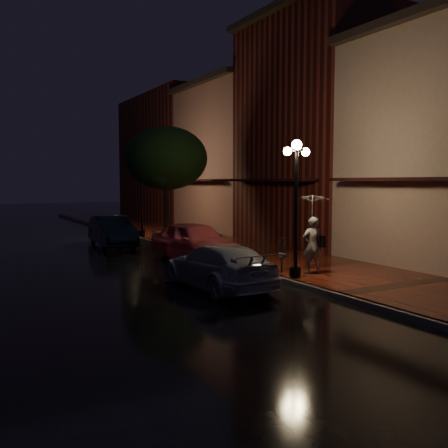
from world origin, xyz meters
TOP-DOWN VIEW (x-y plane):
  - ground at (0.00, 0.00)m, footprint 120.00×120.00m
  - sidewalk at (2.25, 0.00)m, footprint 4.50×60.00m
  - curb at (0.00, 0.00)m, footprint 0.25×60.00m
  - storefront_mid at (7.00, 2.00)m, footprint 5.00×8.00m
  - storefront_far at (7.00, 10.00)m, footprint 5.00×8.00m
  - storefront_extra at (7.00, 20.00)m, footprint 5.00×12.00m
  - streetlamp_near at (0.35, -5.00)m, footprint 0.96×0.36m
  - streetlamp_far at (0.35, 9.00)m, footprint 0.96×0.36m
  - street_tree at (0.61, 5.99)m, footprint 4.16×4.16m
  - pink_car at (-0.60, 0.29)m, footprint 2.46×4.86m
  - navy_car at (-2.10, 6.50)m, footprint 1.85×4.58m
  - silver_car at (-2.26, -4.62)m, footprint 2.02×4.64m
  - woman_with_umbrella at (1.21, -4.78)m, footprint 1.09×1.11m
  - parking_meter at (0.47, -4.12)m, footprint 0.13×0.12m

SIDE VIEW (x-z plane):
  - ground at x=0.00m, z-range 0.00..0.00m
  - sidewalk at x=2.25m, z-range 0.00..0.15m
  - curb at x=0.00m, z-range 0.00..0.15m
  - silver_car at x=-2.26m, z-range 0.00..1.33m
  - navy_car at x=-2.10m, z-range 0.00..1.48m
  - pink_car at x=-0.60m, z-range 0.00..1.59m
  - parking_meter at x=0.47m, z-range 0.27..1.44m
  - woman_with_umbrella at x=1.21m, z-range 0.57..3.19m
  - streetlamp_near at x=0.35m, z-range 0.45..4.76m
  - streetlamp_far at x=0.35m, z-range 0.45..4.76m
  - street_tree at x=0.61m, z-range 1.34..7.14m
  - storefront_far at x=7.00m, z-range 0.00..9.00m
  - storefront_extra at x=7.00m, z-range 0.00..10.00m
  - storefront_mid at x=7.00m, z-range 0.00..11.00m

